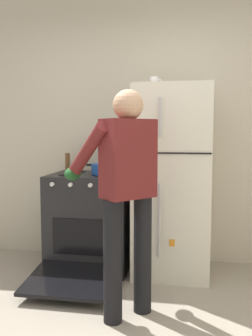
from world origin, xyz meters
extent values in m
cube|color=beige|center=(0.00, 1.95, 1.35)|extent=(6.00, 0.10, 2.70)
cube|color=silver|center=(0.36, 1.57, 0.86)|extent=(0.68, 0.68, 1.73)
cube|color=black|center=(0.36, 1.23, 1.14)|extent=(0.67, 0.01, 0.01)
cylinder|color=#B7B7BC|center=(0.28, 1.20, 0.57)|extent=(0.02, 0.02, 0.63)
cylinder|color=#B7B7BC|center=(0.28, 1.20, 1.43)|extent=(0.02, 0.02, 0.32)
cube|color=orange|center=(0.39, 1.22, 0.38)|extent=(0.04, 0.01, 0.06)
cube|color=purple|center=(0.23, 1.22, 0.84)|extent=(0.04, 0.01, 0.06)
cube|color=black|center=(-0.42, 1.57, 0.46)|extent=(0.76, 0.64, 0.91)
cube|color=black|center=(-0.42, 1.25, 0.38)|extent=(0.53, 0.01, 0.33)
cylinder|color=black|center=(-0.60, 1.43, 0.92)|extent=(0.17, 0.17, 0.01)
cylinder|color=black|center=(-0.23, 1.43, 0.92)|extent=(0.17, 0.17, 0.01)
cylinder|color=black|center=(-0.60, 1.71, 0.92)|extent=(0.17, 0.17, 0.01)
cylinder|color=black|center=(-0.23, 1.71, 0.92)|extent=(0.17, 0.17, 0.01)
cylinder|color=silver|center=(-0.68, 1.23, 0.85)|extent=(0.04, 0.03, 0.04)
cylinder|color=silver|center=(-0.51, 1.23, 0.85)|extent=(0.04, 0.03, 0.04)
cylinder|color=silver|center=(-0.33, 1.23, 0.85)|extent=(0.04, 0.03, 0.04)
cylinder|color=silver|center=(-0.16, 1.23, 0.85)|extent=(0.04, 0.03, 0.04)
cube|color=black|center=(-0.42, 0.96, 0.11)|extent=(0.72, 0.58, 0.09)
cylinder|color=black|center=(0.01, 0.56, 0.43)|extent=(0.13, 0.13, 0.86)
cylinder|color=black|center=(0.20, 0.75, 0.43)|extent=(0.13, 0.13, 0.86)
cube|color=maroon|center=(0.11, 0.66, 1.13)|extent=(0.39, 0.40, 0.54)
sphere|color=tan|center=(0.11, 0.66, 1.49)|extent=(0.21, 0.21, 0.21)
sphere|color=#464646|center=(0.11, 0.66, 1.46)|extent=(0.15, 0.15, 0.15)
cylinder|color=maroon|center=(-0.19, 0.67, 1.17)|extent=(0.41, 0.41, 0.42)
cylinder|color=maroon|center=(0.09, 0.95, 1.17)|extent=(0.41, 0.41, 0.42)
ellipsoid|color=#1E5123|center=(-0.35, 0.82, 1.00)|extent=(0.12, 0.18, 0.10)
ellipsoid|color=#1E5123|center=(-0.07, 1.11, 1.00)|extent=(0.12, 0.18, 0.10)
cylinder|color=#19479E|center=(-0.26, 1.52, 0.97)|extent=(0.27, 0.27, 0.10)
cube|color=black|center=(-0.42, 1.52, 1.00)|extent=(0.05, 0.03, 0.02)
cube|color=black|center=(-0.10, 1.52, 1.00)|extent=(0.05, 0.03, 0.02)
cylinder|color=silver|center=(0.18, 1.62, 1.77)|extent=(0.08, 0.08, 0.10)
torus|color=silver|center=(0.23, 1.62, 1.78)|extent=(0.06, 0.01, 0.06)
cylinder|color=brown|center=(-0.72, 1.77, 1.01)|extent=(0.05, 0.05, 0.18)
camera|label=1|loc=(0.52, -1.79, 1.31)|focal=38.84mm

